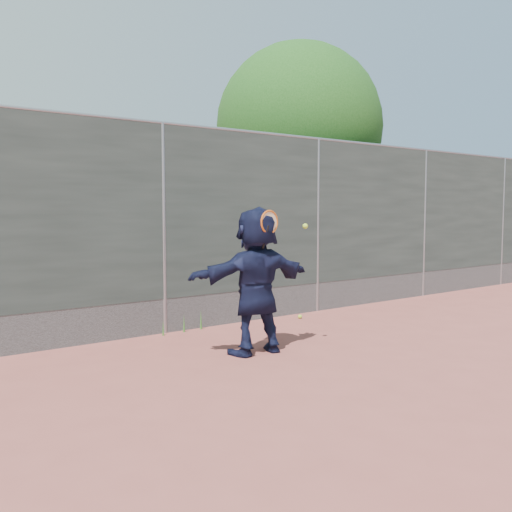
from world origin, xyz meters
TOP-DOWN VIEW (x-y plane):
  - ground at (0.00, 0.00)m, footprint 80.00×80.00m
  - player at (0.35, 1.77)m, footprint 1.72×0.66m
  - ball_ground at (2.29, 3.14)m, footprint 0.07×0.07m
  - fence at (-0.00, 3.50)m, footprint 20.00×0.06m
  - swing_action at (0.45, 1.57)m, footprint 0.69×0.20m
  - tree_right at (4.68, 5.75)m, footprint 3.78×3.60m
  - weed_clump at (0.29, 3.38)m, footprint 0.68×0.07m

SIDE VIEW (x-z plane):
  - ground at x=0.00m, z-range 0.00..0.00m
  - ball_ground at x=2.29m, z-range 0.00..0.07m
  - weed_clump at x=0.29m, z-range -0.02..0.28m
  - player at x=0.35m, z-range 0.00..1.82m
  - fence at x=0.00m, z-range 0.07..3.09m
  - swing_action at x=0.45m, z-range 1.35..1.86m
  - tree_right at x=4.68m, z-range 0.80..6.19m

